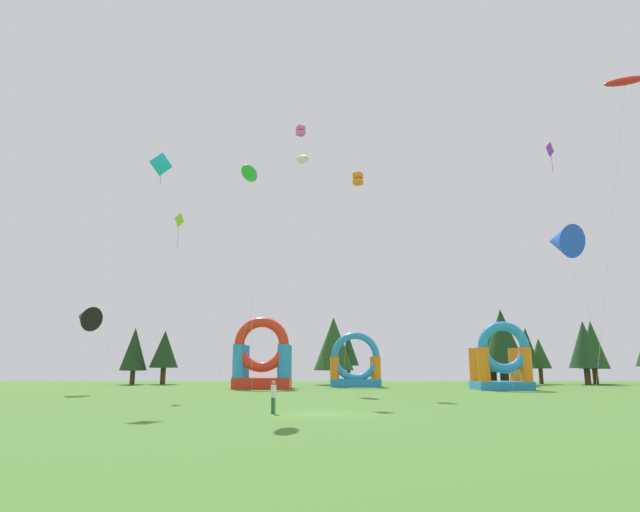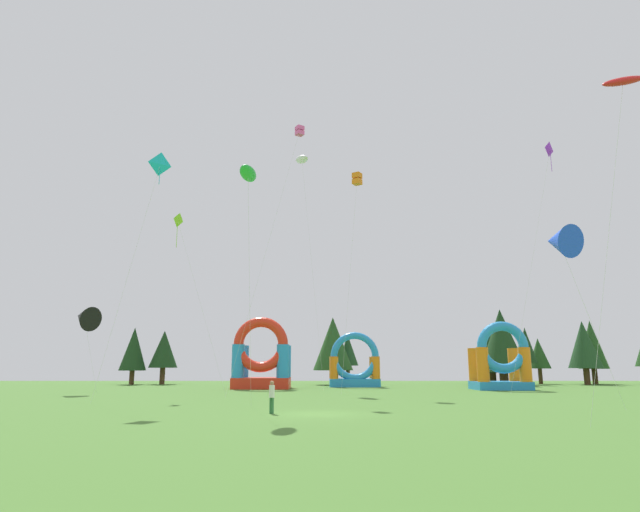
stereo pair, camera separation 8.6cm
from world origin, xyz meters
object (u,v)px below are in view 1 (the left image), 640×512
(kite_purple_diamond, at_px, (552,152))
(person_near_camera, at_px, (274,394))
(kite_white_parafoil, at_px, (303,159))
(kite_red_parafoil, at_px, (625,82))
(kite_blue_delta, at_px, (561,241))
(kite_pink_box, at_px, (301,132))
(kite_lime_diamond, at_px, (179,223))
(inflatable_orange_dome, at_px, (356,368))
(kite_cyan_diamond, at_px, (162,166))
(kite_orange_box, at_px, (358,179))
(inflatable_yellow_castle, at_px, (263,363))
(kite_black_delta, at_px, (86,317))
(inflatable_blue_arch, at_px, (502,364))
(kite_green_parafoil, at_px, (250,174))

(kite_purple_diamond, xyz_separation_m, person_near_camera, (-24.49, -18.58, -21.38))
(kite_purple_diamond, height_order, kite_white_parafoil, kite_white_parafoil)
(kite_red_parafoil, distance_m, kite_blue_delta, 9.44)
(kite_pink_box, height_order, kite_lime_diamond, kite_pink_box)
(kite_blue_delta, distance_m, inflatable_orange_dome, 36.08)
(kite_cyan_diamond, distance_m, kite_orange_box, 22.06)
(kite_pink_box, distance_m, inflatable_yellow_castle, 25.05)
(inflatable_yellow_castle, bearing_deg, kite_cyan_diamond, -102.22)
(kite_red_parafoil, distance_m, kite_orange_box, 31.07)
(kite_blue_delta, bearing_deg, kite_orange_box, 115.19)
(kite_cyan_diamond, xyz_separation_m, kite_black_delta, (-10.51, 13.63, -9.55))
(kite_pink_box, bearing_deg, person_near_camera, -92.05)
(kite_black_delta, height_order, kite_lime_diamond, kite_lime_diamond)
(kite_white_parafoil, bearing_deg, inflatable_blue_arch, -10.53)
(kite_black_delta, bearing_deg, kite_lime_diamond, -25.79)
(kite_blue_delta, relative_size, kite_purple_diamond, 0.46)
(inflatable_blue_arch, distance_m, inflatable_orange_dome, 16.56)
(kite_cyan_diamond, xyz_separation_m, kite_orange_box, (15.16, 15.35, 4.59))
(inflatable_orange_dome, bearing_deg, kite_purple_diamond, -42.40)
(kite_orange_box, bearing_deg, inflatable_blue_arch, 18.76)
(kite_lime_diamond, relative_size, kite_green_parafoil, 1.06)
(kite_pink_box, bearing_deg, inflatable_blue_arch, 26.23)
(inflatable_blue_arch, bearing_deg, kite_blue_delta, -100.73)
(kite_green_parafoil, bearing_deg, kite_purple_diamond, 31.84)
(kite_pink_box, xyz_separation_m, inflatable_blue_arch, (20.72, 10.21, -21.14))
(kite_orange_box, xyz_separation_m, person_near_camera, (-6.30, -22.27, -19.98))
(kite_black_delta, relative_size, kite_pink_box, 0.34)
(inflatable_orange_dome, bearing_deg, kite_lime_diamond, -131.13)
(kite_green_parafoil, height_order, person_near_camera, kite_green_parafoil)
(person_near_camera, relative_size, inflatable_orange_dome, 0.27)
(kite_green_parafoil, bearing_deg, person_near_camera, -49.01)
(kite_green_parafoil, xyz_separation_m, person_near_camera, (1.90, -2.19, -13.07))
(kite_black_delta, xyz_separation_m, inflatable_orange_dome, (25.97, 14.36, -4.66))
(kite_black_delta, distance_m, kite_white_parafoil, 30.00)
(inflatable_blue_arch, bearing_deg, kite_pink_box, -153.77)
(kite_pink_box, bearing_deg, kite_white_parafoil, 91.04)
(inflatable_yellow_castle, height_order, inflatable_blue_arch, inflatable_yellow_castle)
(kite_purple_diamond, relative_size, kite_green_parafoil, 1.60)
(kite_black_delta, distance_m, inflatable_blue_arch, 41.49)
(kite_lime_diamond, relative_size, inflatable_orange_dome, 2.43)
(kite_orange_box, height_order, inflatable_yellow_castle, kite_orange_box)
(kite_blue_delta, xyz_separation_m, kite_purple_diamond, (8.16, 17.62, 12.88))
(kite_black_delta, relative_size, inflatable_blue_arch, 1.18)
(kite_purple_diamond, bearing_deg, kite_white_parafoil, 152.24)
(person_near_camera, height_order, inflatable_yellow_castle, inflatable_yellow_castle)
(kite_cyan_diamond, xyz_separation_m, kite_pink_box, (9.47, 10.25, 7.37))
(kite_green_parafoil, distance_m, inflatable_orange_dome, 35.84)
(kite_lime_diamond, height_order, person_near_camera, kite_lime_diamond)
(kite_white_parafoil, distance_m, kite_orange_box, 12.23)
(kite_black_delta, height_order, kite_pink_box, kite_pink_box)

